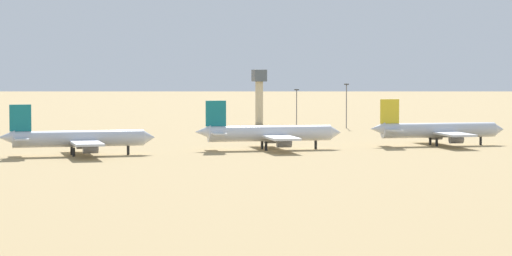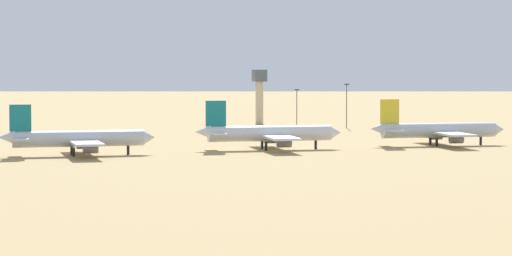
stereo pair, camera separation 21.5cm
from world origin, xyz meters
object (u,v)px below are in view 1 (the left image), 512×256
object	(u,v)px
light_pole_west	(297,104)
light_pole_mid	(346,103)
parked_jet_teal_2	(268,134)
parked_jet_yellow_3	(437,130)
control_tower	(259,91)
parked_jet_teal_1	(77,139)

from	to	relation	value
light_pole_west	light_pole_mid	world-z (taller)	light_pole_mid
parked_jet_teal_2	parked_jet_yellow_3	distance (m)	53.75
parked_jet_teal_2	control_tower	world-z (taller)	control_tower
parked_jet_teal_2	light_pole_west	distance (m)	132.57
parked_jet_teal_1	light_pole_west	size ratio (longest dim) A/B	2.92
parked_jet_teal_2	control_tower	xyz separation A→B (m)	(39.76, 137.60, 8.73)
parked_jet_yellow_3	light_pole_west	world-z (taller)	light_pole_west
parked_jet_teal_2	parked_jet_yellow_3	world-z (taller)	parked_jet_teal_2
parked_jet_teal_1	control_tower	world-z (taller)	control_tower
parked_jet_yellow_3	light_pole_west	xyz separation A→B (m)	(-2.93, 121.73, 3.76)
parked_jet_teal_1	light_pole_west	bearing A→B (deg)	52.28
light_pole_west	parked_jet_teal_2	bearing A→B (deg)	-112.55
parked_jet_yellow_3	light_pole_mid	distance (m)	96.15
parked_jet_teal_1	parked_jet_teal_2	distance (m)	55.78
parked_jet_yellow_3	light_pole_west	size ratio (longest dim) A/B	2.97
parked_jet_teal_2	light_pole_mid	world-z (taller)	light_pole_mid
parked_jet_teal_1	parked_jet_teal_2	world-z (taller)	parked_jet_teal_2
parked_jet_teal_2	control_tower	distance (m)	143.49
parked_jet_yellow_3	light_pole_mid	world-z (taller)	light_pole_mid
light_pole_west	control_tower	bearing A→B (deg)	126.02
control_tower	light_pole_west	distance (m)	19.45
parked_jet_teal_2	parked_jet_yellow_3	size ratio (longest dim) A/B	1.01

